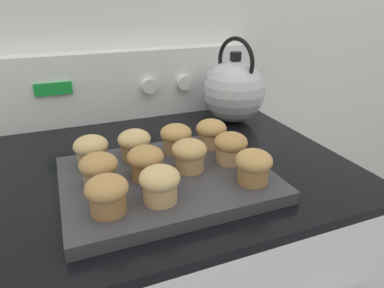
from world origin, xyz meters
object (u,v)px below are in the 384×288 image
at_px(muffin_r1_c3, 231,147).
at_px(muffin_r2_c1, 135,144).
at_px(muffin_r1_c1, 146,162).
at_px(muffin_pan, 169,179).
at_px(muffin_r0_c0, 107,193).
at_px(muffin_r1_c0, 99,169).
at_px(muffin_r2_c0, 91,150).
at_px(tea_kettle, 234,90).
at_px(muffin_r2_c2, 176,137).
at_px(muffin_r0_c1, 160,183).
at_px(muffin_r1_c2, 189,154).
at_px(muffin_r0_c3, 253,165).
at_px(muffin_r2_c3, 211,132).

distance_m(muffin_r1_c3, muffin_r2_c1, 0.18).
bearing_deg(muffin_r1_c1, muffin_r1_c3, 0.28).
xyz_separation_m(muffin_pan, muffin_r0_c0, (-0.12, -0.08, 0.04)).
xyz_separation_m(muffin_r1_c0, muffin_r2_c0, (-0.00, 0.08, 0.00)).
height_order(muffin_r0_c0, tea_kettle, tea_kettle).
xyz_separation_m(muffin_r1_c1, muffin_r1_c3, (0.16, 0.00, 0.00)).
bearing_deg(muffin_r2_c1, muffin_r0_c0, -115.76).
relative_size(muffin_r1_c3, muffin_r2_c2, 1.00).
bearing_deg(muffin_r1_c1, muffin_r0_c0, -134.77).
xyz_separation_m(muffin_r0_c0, muffin_r2_c2, (0.16, 0.16, 0.00)).
bearing_deg(muffin_r2_c1, tea_kettle, 29.54).
bearing_deg(tea_kettle, muffin_r0_c0, -138.91).
xyz_separation_m(muffin_r0_c0, tea_kettle, (0.38, 0.33, 0.03)).
height_order(muffin_r0_c1, muffin_r1_c3, same).
xyz_separation_m(muffin_r1_c0, tea_kettle, (0.38, 0.25, 0.03)).
bearing_deg(muffin_r2_c0, muffin_r1_c3, -18.53).
bearing_deg(muffin_r1_c2, muffin_r0_c3, -43.91).
xyz_separation_m(muffin_pan, muffin_r1_c3, (0.12, 0.00, 0.04)).
height_order(muffin_r1_c3, muffin_r2_c2, same).
xyz_separation_m(muffin_r2_c1, tea_kettle, (0.30, 0.17, 0.03)).
xyz_separation_m(muffin_r1_c1, muffin_r2_c2, (0.08, 0.08, 0.00)).
height_order(muffin_r0_c1, muffin_r2_c0, same).
height_order(muffin_r1_c0, muffin_r2_c0, same).
bearing_deg(muffin_r2_c0, muffin_r2_c3, -0.78).
xyz_separation_m(muffin_r0_c1, muffin_r1_c1, (-0.00, 0.08, 0.00)).
xyz_separation_m(muffin_r1_c2, muffin_r2_c3, (0.08, 0.08, 0.00)).
xyz_separation_m(muffin_r2_c2, tea_kettle, (0.22, 0.17, 0.03)).
xyz_separation_m(muffin_r1_c0, muffin_r2_c1, (0.08, 0.08, 0.00)).
relative_size(muffin_r0_c0, muffin_r2_c1, 1.00).
relative_size(muffin_r0_c3, muffin_r2_c0, 1.00).
height_order(muffin_r2_c2, muffin_r2_c3, same).
bearing_deg(muffin_pan, muffin_r1_c0, 179.73).
relative_size(muffin_pan, muffin_r0_c3, 5.76).
distance_m(muffin_r0_c1, muffin_r2_c2, 0.18).
xyz_separation_m(muffin_r0_c3, muffin_r1_c1, (-0.16, 0.08, 0.00)).
xyz_separation_m(muffin_r0_c3, muffin_r1_c2, (-0.08, 0.08, 0.00)).
bearing_deg(muffin_r1_c3, muffin_r2_c1, 153.60).
bearing_deg(muffin_r0_c0, muffin_r1_c3, 18.15).
bearing_deg(muffin_r1_c0, muffin_r2_c0, 91.90).
bearing_deg(muffin_r0_c0, muffin_r1_c0, 90.28).
height_order(muffin_r1_c1, muffin_r1_c3, same).
bearing_deg(muffin_r0_c3, muffin_r1_c3, 89.77).
distance_m(muffin_r0_c1, tea_kettle, 0.45).
bearing_deg(tea_kettle, muffin_r1_c1, -140.06).
bearing_deg(muffin_r0_c0, muffin_r1_c1, 45.23).
distance_m(muffin_pan, tea_kettle, 0.37).
bearing_deg(muffin_r1_c3, muffin_r1_c1, -179.72).
relative_size(muffin_r2_c3, tea_kettle, 0.29).
height_order(muffin_r1_c2, muffin_r1_c3, same).
relative_size(muffin_pan, muffin_r0_c0, 5.76).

